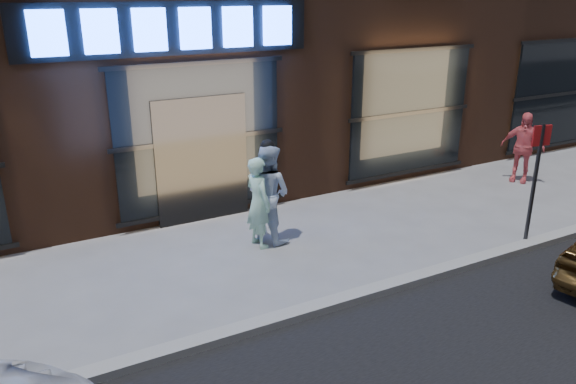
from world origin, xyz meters
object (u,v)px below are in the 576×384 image
(man_bowtie, at_px, (258,202))
(sign_post, at_px, (536,174))
(man_cap, at_px, (268,193))
(passerby, at_px, (522,147))

(man_bowtie, bearing_deg, sign_post, -125.68)
(man_bowtie, distance_m, man_cap, 0.31)
(man_cap, bearing_deg, man_bowtie, 94.88)
(man_bowtie, height_order, passerby, passerby)
(passerby, bearing_deg, man_cap, -119.34)
(man_bowtie, xyz_separation_m, sign_post, (4.12, -2.21, 0.51))
(passerby, bearing_deg, sign_post, -77.96)
(man_bowtie, relative_size, man_cap, 0.91)
(man_cap, bearing_deg, sign_post, -146.87)
(man_bowtie, bearing_deg, passerby, -95.17)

